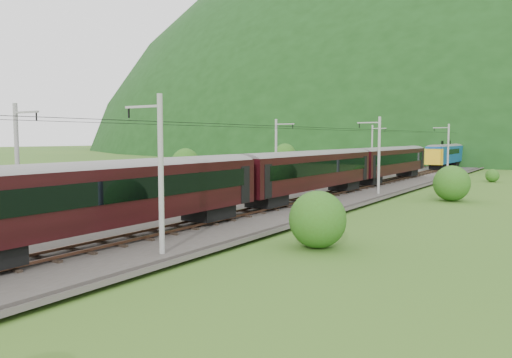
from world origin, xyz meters
The scene contains 14 objects.
ground centered at (0.00, 0.00, 0.00)m, with size 600.00×600.00×0.00m, color #315B1C.
railbed centered at (0.00, 10.00, 0.15)m, with size 14.00×220.00×0.30m, color #38332D.
track_left centered at (-2.40, 10.00, 0.37)m, with size 2.40×220.00×0.27m.
track_right centered at (2.40, 10.00, 0.37)m, with size 2.40×220.00×0.27m.
catenary_left centered at (-6.12, 32.00, 4.50)m, with size 2.54×192.28×8.00m.
catenary_right centered at (6.12, 32.00, 4.50)m, with size 2.54×192.28×8.00m.
overhead_wires centered at (0.00, 10.00, 7.10)m, with size 4.83×198.00×0.03m.
mountain_ridge centered at (-120.00, 300.00, 0.00)m, with size 336.00×280.00×132.00m, color #143311.
train centered at (2.40, 0.26, 3.61)m, with size 3.06×169.78×5.32m.
hazard_post_near centered at (-0.02, 44.76, 1.00)m, with size 0.15×0.15×1.40m, color red.
hazard_post_far centered at (0.76, 28.04, 1.00)m, with size 0.15×0.15×1.39m, color red.
signal centered at (-4.12, 35.35, 1.73)m, with size 0.27×0.27×2.43m.
vegetation_left centered at (-13.77, 10.44, 2.10)m, with size 12.38×144.13×5.25m.
vegetation_right centered at (12.73, 1.15, 1.43)m, with size 5.15×100.67×3.11m.
Camera 1 is at (23.69, -18.15, 6.14)m, focal length 35.00 mm.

